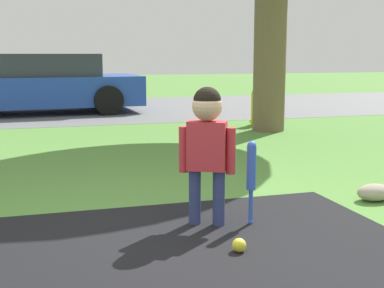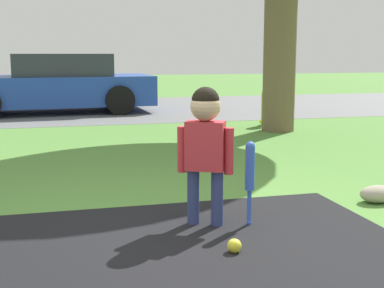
% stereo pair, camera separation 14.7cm
% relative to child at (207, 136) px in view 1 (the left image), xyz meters
% --- Properties ---
extents(ground_plane, '(60.00, 60.00, 0.00)m').
position_rel_child_xyz_m(ground_plane, '(-0.53, -0.36, -0.70)').
color(ground_plane, '#518438').
extents(street_strip, '(40.00, 6.00, 0.01)m').
position_rel_child_xyz_m(street_strip, '(-0.53, 9.10, -0.69)').
color(street_strip, slate).
rests_on(street_strip, ground).
extents(child, '(0.40, 0.28, 1.07)m').
position_rel_child_xyz_m(child, '(0.00, 0.00, 0.00)').
color(child, navy).
rests_on(child, ground).
extents(baseball_bat, '(0.07, 0.07, 0.66)m').
position_rel_child_xyz_m(baseball_bat, '(0.33, -0.09, -0.27)').
color(baseball_bat, blue).
rests_on(baseball_bat, ground).
extents(sports_ball, '(0.10, 0.10, 0.10)m').
position_rel_child_xyz_m(sports_ball, '(0.03, -0.62, -0.65)').
color(sports_ball, yellow).
rests_on(sports_ball, ground).
extents(fire_hydrant, '(0.32, 0.28, 0.70)m').
position_rel_child_xyz_m(fire_hydrant, '(2.74, 5.34, -0.35)').
color(fire_hydrant, yellow).
rests_on(fire_hydrant, ground).
extents(parked_car, '(4.51, 2.24, 1.32)m').
position_rel_child_xyz_m(parked_car, '(-1.06, 8.62, -0.07)').
color(parked_car, '#2347AD').
rests_on(parked_car, ground).
extents(edging_rock, '(0.34, 0.23, 0.16)m').
position_rel_child_xyz_m(edging_rock, '(1.67, 0.22, -0.62)').
color(edging_rock, '#9E937F').
rests_on(edging_rock, ground).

